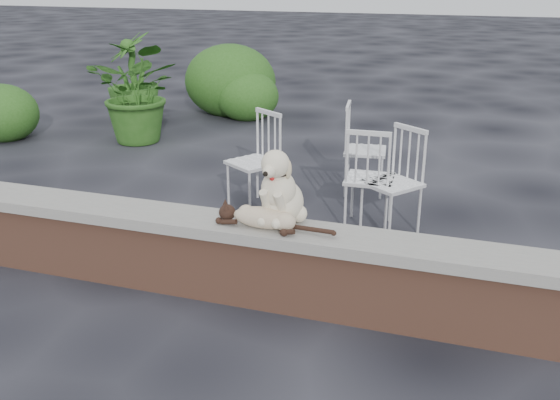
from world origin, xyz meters
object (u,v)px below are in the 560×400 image
(chair_e, at_px, (365,149))
(chair_d, at_px, (392,182))
(dog, at_px, (283,184))
(cat, at_px, (264,216))
(potted_plant_a, at_px, (140,92))
(chair_b, at_px, (253,161))
(potted_plant_b, at_px, (133,78))
(chair_c, at_px, (370,177))

(chair_e, distance_m, chair_d, 1.06)
(dog, height_order, cat, dog)
(cat, relative_size, chair_d, 1.05)
(dog, relative_size, potted_plant_a, 0.40)
(cat, xyz_separation_m, chair_b, (-0.75, 1.78, -0.19))
(chair_b, relative_size, chair_d, 1.00)
(chair_e, distance_m, potted_plant_b, 4.45)
(chair_b, xyz_separation_m, potted_plant_a, (-2.31, 1.85, 0.21))
(potted_plant_b, bearing_deg, cat, -50.85)
(dog, height_order, potted_plant_a, potted_plant_a)
(dog, relative_size, cat, 0.56)
(dog, height_order, chair_e, dog)
(cat, height_order, potted_plant_a, potted_plant_a)
(potted_plant_b, bearing_deg, chair_b, -43.29)
(chair_b, bearing_deg, chair_d, 24.31)
(chair_e, relative_size, chair_b, 1.00)
(cat, xyz_separation_m, chair_e, (0.19, 2.55, -0.19))
(dog, bearing_deg, cat, -111.32)
(dog, xyz_separation_m, potted_plant_a, (-3.14, 3.48, -0.17))
(cat, xyz_separation_m, potted_plant_b, (-3.75, 4.60, 0.01))
(dog, xyz_separation_m, cat, (-0.08, -0.15, -0.19))
(chair_c, xyz_separation_m, potted_plant_a, (-3.47, 1.98, 0.21))
(chair_d, distance_m, potted_plant_b, 5.32)
(chair_d, bearing_deg, dog, -74.56)
(chair_d, bearing_deg, potted_plant_b, -178.49)
(chair_c, relative_size, chair_b, 1.00)
(chair_c, bearing_deg, chair_e, -78.99)
(dog, bearing_deg, potted_plant_a, 138.83)
(chair_b, height_order, chair_d, same)
(dog, xyz_separation_m, chair_d, (0.54, 1.43, -0.39))
(chair_c, bearing_deg, cat, 73.39)
(cat, bearing_deg, chair_c, 82.70)
(dog, xyz_separation_m, potted_plant_b, (-3.83, 4.45, -0.18))
(cat, bearing_deg, chair_b, 119.69)
(chair_e, xyz_separation_m, chair_d, (0.43, -0.97, 0.00))
(chair_e, distance_m, potted_plant_a, 3.44)
(chair_c, bearing_deg, potted_plant_b, -37.97)
(chair_b, distance_m, potted_plant_b, 4.12)
(potted_plant_a, relative_size, potted_plant_b, 1.01)
(chair_e, relative_size, potted_plant_a, 0.69)
(dog, relative_size, potted_plant_b, 0.41)
(potted_plant_a, bearing_deg, potted_plant_b, 125.16)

